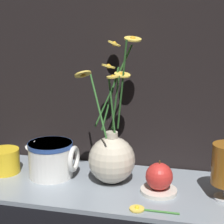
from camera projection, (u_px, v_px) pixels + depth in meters
The scene contains 8 objects.
ground_plane at pixel (113, 189), 1.02m from camera, with size 6.00×6.00×0.00m, color black.
shelf at pixel (113, 187), 1.02m from camera, with size 0.81×0.31×0.01m.
vase_with_flowers at pixel (112, 156), 1.02m from camera, with size 0.17×0.21×0.40m.
yellow_mug at pixel (4, 161), 1.10m from camera, with size 0.10×0.09×0.07m.
ceramic_pitcher at pixel (51, 158), 1.06m from camera, with size 0.15×0.13×0.11m.
saucer_plate at pixel (159, 191), 0.97m from camera, with size 0.10×0.10×0.01m.
orange_fruit at pixel (159, 176), 0.96m from camera, with size 0.07×0.07×0.08m.
loose_daisy at pixel (143, 209), 0.88m from camera, with size 0.12×0.04×0.01m.
Camera 1 is at (0.22, -0.92, 0.45)m, focal length 60.00 mm.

